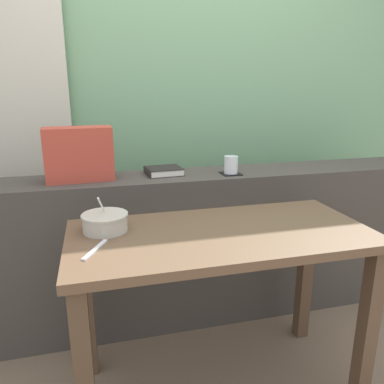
{
  "coord_description": "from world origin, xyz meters",
  "views": [
    {
      "loc": [
        -0.53,
        -1.33,
        1.29
      ],
      "look_at": [
        -0.09,
        0.38,
        0.79
      ],
      "focal_mm": 35.15,
      "sensor_mm": 36.0,
      "label": 1
    }
  ],
  "objects_px": {
    "soup_bowl": "(105,222)",
    "juice_glass": "(231,166)",
    "fork_utensil": "(95,249)",
    "breakfast_table": "(220,261)",
    "coaster_square": "(231,174)",
    "closed_book": "(163,171)",
    "throw_pillow": "(79,154)"
  },
  "relations": [
    {
      "from": "juice_glass",
      "to": "coaster_square",
      "type": "bearing_deg",
      "value": -90.0
    },
    {
      "from": "closed_book",
      "to": "throw_pillow",
      "type": "bearing_deg",
      "value": -176.67
    },
    {
      "from": "coaster_square",
      "to": "soup_bowl",
      "type": "height_order",
      "value": "soup_bowl"
    },
    {
      "from": "breakfast_table",
      "to": "closed_book",
      "type": "bearing_deg",
      "value": 101.13
    },
    {
      "from": "juice_glass",
      "to": "fork_utensil",
      "type": "height_order",
      "value": "juice_glass"
    },
    {
      "from": "breakfast_table",
      "to": "coaster_square",
      "type": "xyz_separation_m",
      "value": [
        0.23,
        0.51,
        0.23
      ]
    },
    {
      "from": "soup_bowl",
      "to": "fork_utensil",
      "type": "relative_size",
      "value": 1.06
    },
    {
      "from": "breakfast_table",
      "to": "closed_book",
      "type": "height_order",
      "value": "closed_book"
    },
    {
      "from": "coaster_square",
      "to": "closed_book",
      "type": "bearing_deg",
      "value": 166.19
    },
    {
      "from": "fork_utensil",
      "to": "breakfast_table",
      "type": "bearing_deg",
      "value": 34.55
    },
    {
      "from": "fork_utensil",
      "to": "soup_bowl",
      "type": "bearing_deg",
      "value": 104.05
    },
    {
      "from": "closed_book",
      "to": "soup_bowl",
      "type": "xyz_separation_m",
      "value": [
        -0.32,
        -0.48,
        -0.08
      ]
    },
    {
      "from": "coaster_square",
      "to": "throw_pillow",
      "type": "relative_size",
      "value": 0.31
    },
    {
      "from": "closed_book",
      "to": "throw_pillow",
      "type": "height_order",
      "value": "throw_pillow"
    },
    {
      "from": "throw_pillow",
      "to": "soup_bowl",
      "type": "distance_m",
      "value": 0.51
    },
    {
      "from": "throw_pillow",
      "to": "fork_utensil",
      "type": "height_order",
      "value": "throw_pillow"
    },
    {
      "from": "fork_utensil",
      "to": "juice_glass",
      "type": "bearing_deg",
      "value": 66.33
    },
    {
      "from": "juice_glass",
      "to": "throw_pillow",
      "type": "xyz_separation_m",
      "value": [
        -0.76,
        0.06,
        0.08
      ]
    },
    {
      "from": "coaster_square",
      "to": "fork_utensil",
      "type": "xyz_separation_m",
      "value": [
        -0.71,
        -0.58,
        -0.1
      ]
    },
    {
      "from": "soup_bowl",
      "to": "fork_utensil",
      "type": "bearing_deg",
      "value": -103.18
    },
    {
      "from": "breakfast_table",
      "to": "coaster_square",
      "type": "distance_m",
      "value": 0.61
    },
    {
      "from": "breakfast_table",
      "to": "juice_glass",
      "type": "xyz_separation_m",
      "value": [
        0.23,
        0.51,
        0.28
      ]
    },
    {
      "from": "closed_book",
      "to": "juice_glass",
      "type": "bearing_deg",
      "value": -13.81
    },
    {
      "from": "throw_pillow",
      "to": "soup_bowl",
      "type": "relative_size",
      "value": 1.77
    },
    {
      "from": "closed_book",
      "to": "soup_bowl",
      "type": "distance_m",
      "value": 0.59
    },
    {
      "from": "coaster_square",
      "to": "soup_bowl",
      "type": "distance_m",
      "value": 0.78
    },
    {
      "from": "coaster_square",
      "to": "juice_glass",
      "type": "bearing_deg",
      "value": 90.0
    },
    {
      "from": "coaster_square",
      "to": "soup_bowl",
      "type": "xyz_separation_m",
      "value": [
        -0.67,
        -0.4,
        -0.07
      ]
    },
    {
      "from": "throw_pillow",
      "to": "soup_bowl",
      "type": "xyz_separation_m",
      "value": [
        0.1,
        -0.46,
        -0.2
      ]
    },
    {
      "from": "soup_bowl",
      "to": "juice_glass",
      "type": "bearing_deg",
      "value": 30.82
    },
    {
      "from": "coaster_square",
      "to": "breakfast_table",
      "type": "bearing_deg",
      "value": -113.81
    },
    {
      "from": "coaster_square",
      "to": "juice_glass",
      "type": "relative_size",
      "value": 1.1
    }
  ]
}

